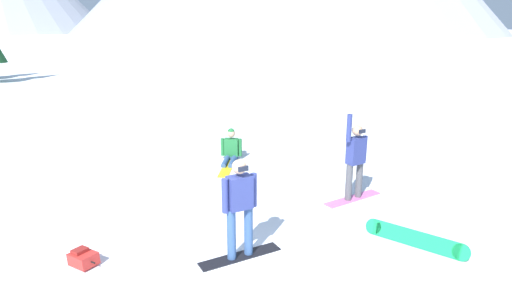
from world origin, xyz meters
The scene contains 6 objects.
ground_plane centered at (0.00, 0.00, 0.00)m, with size 800.00×800.00×0.00m, color white.
snowboarder_foreground centered at (0.29, 0.78, 0.93)m, with size 1.48×0.40×1.75m.
snowboarder_midground centered at (3.57, 2.04, 0.95)m, with size 1.57×0.52×2.01m.
snowboarder_background centered at (2.01, 5.81, 0.32)m, with size 1.19×1.70×0.93m.
loose_snowboard_near_right centered at (3.30, -0.14, 0.15)m, with size 0.99×1.67×0.29m.
backpack_red centered at (-2.17, 1.60, 0.13)m, with size 0.51×0.55×0.28m.
Camera 1 is at (-2.03, -5.12, 3.82)m, focal length 29.24 mm.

